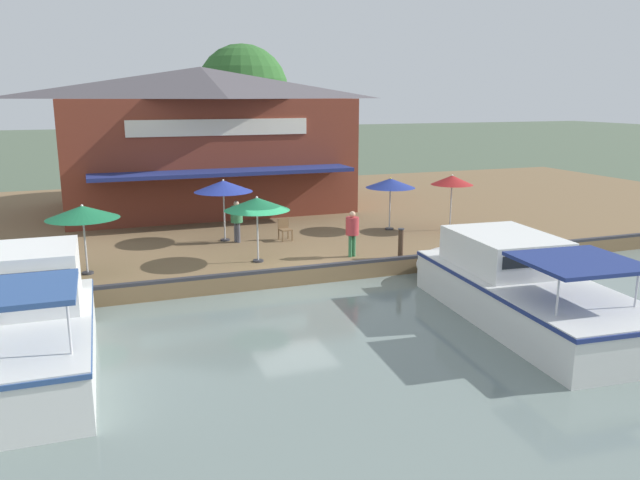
# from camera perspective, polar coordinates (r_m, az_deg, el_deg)

# --- Properties ---
(ground_plane) EXTENTS (220.00, 220.00, 0.00)m
(ground_plane) POSITION_cam_1_polar(r_m,az_deg,el_deg) (20.19, -2.55, -4.49)
(ground_plane) COLOR #4C5B47
(quay_deck) EXTENTS (22.00, 56.00, 0.60)m
(quay_deck) POSITION_cam_1_polar(r_m,az_deg,el_deg) (30.48, -8.87, 1.95)
(quay_deck) COLOR brown
(quay_deck) RESTS_ON ground
(quay_edge_fender) EXTENTS (0.20, 50.40, 0.10)m
(quay_edge_fender) POSITION_cam_1_polar(r_m,az_deg,el_deg) (20.10, -2.65, -2.64)
(quay_edge_fender) COLOR #2D2D33
(quay_edge_fender) RESTS_ON quay_deck
(waterfront_restaurant) EXTENTS (10.52, 13.79, 6.87)m
(waterfront_restaurant) POSITION_cam_1_polar(r_m,az_deg,el_deg) (31.91, -10.62, 9.23)
(waterfront_restaurant) COLOR brown
(waterfront_restaurant) RESTS_ON quay_deck
(patio_umbrella_by_entrance) EXTENTS (2.22, 2.22, 2.22)m
(patio_umbrella_by_entrance) POSITION_cam_1_polar(r_m,az_deg,el_deg) (20.59, -20.90, 2.39)
(patio_umbrella_by_entrance) COLOR #B7B7B7
(patio_umbrella_by_entrance) RESTS_ON quay_deck
(patio_umbrella_back_row) EXTENTS (2.05, 2.05, 2.20)m
(patio_umbrella_back_row) POSITION_cam_1_polar(r_m,az_deg,el_deg) (26.03, 6.46, 5.19)
(patio_umbrella_back_row) COLOR #B7B7B7
(patio_umbrella_back_row) RESTS_ON quay_deck
(patio_umbrella_far_corner) EXTENTS (1.74, 1.74, 2.33)m
(patio_umbrella_far_corner) POSITION_cam_1_polar(r_m,az_deg,el_deg) (26.39, 11.98, 5.36)
(patio_umbrella_far_corner) COLOR #B7B7B7
(patio_umbrella_far_corner) RESTS_ON quay_deck
(patio_umbrella_mid_patio_left) EXTENTS (2.19, 2.19, 2.24)m
(patio_umbrella_mid_patio_left) POSITION_cam_1_polar(r_m,az_deg,el_deg) (20.81, -5.79, 3.30)
(patio_umbrella_mid_patio_left) COLOR #B7B7B7
(patio_umbrella_mid_patio_left) RESTS_ON quay_deck
(patio_umbrella_mid_patio_right) EXTENTS (2.23, 2.23, 2.39)m
(patio_umbrella_mid_patio_right) POSITION_cam_1_polar(r_m,az_deg,el_deg) (24.07, -8.83, 4.89)
(patio_umbrella_mid_patio_right) COLOR #B7B7B7
(patio_umbrella_mid_patio_right) RESTS_ON quay_deck
(cafe_chair_far_corner_seat) EXTENTS (0.44, 0.44, 0.85)m
(cafe_chair_far_corner_seat) POSITION_cam_1_polar(r_m,az_deg,el_deg) (20.81, -22.61, -1.89)
(cafe_chair_far_corner_seat) COLOR brown
(cafe_chair_far_corner_seat) RESTS_ON quay_deck
(cafe_chair_facing_river) EXTENTS (0.49, 0.49, 0.85)m
(cafe_chair_facing_river) POSITION_cam_1_polar(r_m,az_deg,el_deg) (24.24, -3.26, 1.11)
(cafe_chair_facing_river) COLOR brown
(cafe_chair_facing_river) RESTS_ON quay_deck
(person_near_entrance) EXTENTS (0.45, 0.45, 1.61)m
(person_near_entrance) POSITION_cam_1_polar(r_m,az_deg,el_deg) (23.94, -7.63, 2.13)
(person_near_entrance) COLOR #4C4C56
(person_near_entrance) RESTS_ON quay_deck
(person_at_quay_edge) EXTENTS (0.46, 0.46, 1.61)m
(person_at_quay_edge) POSITION_cam_1_polar(r_m,az_deg,el_deg) (21.59, 2.97, 1.06)
(person_at_quay_edge) COLOR #337547
(person_at_quay_edge) RESTS_ON quay_deck
(motorboat_fourth_along) EXTENTS (7.26, 2.41, 2.65)m
(motorboat_fourth_along) POSITION_cam_1_polar(r_m,az_deg,el_deg) (15.67, -24.26, -7.05)
(motorboat_fourth_along) COLOR white
(motorboat_fourth_along) RESTS_ON river_water
(motorboat_mid_row) EXTENTS (9.27, 3.68, 2.20)m
(motorboat_mid_row) POSITION_cam_1_polar(r_m,az_deg,el_deg) (18.51, 16.99, -3.81)
(motorboat_mid_row) COLOR silver
(motorboat_mid_row) RESTS_ON river_water
(mooring_post) EXTENTS (0.22, 0.22, 1.03)m
(mooring_post) POSITION_cam_1_polar(r_m,az_deg,el_deg) (21.72, 7.39, -0.25)
(mooring_post) COLOR #473323
(mooring_post) RESTS_ON quay_deck
(tree_downstream_bank) EXTENTS (5.36, 5.10, 8.31)m
(tree_downstream_bank) POSITION_cam_1_polar(r_m,az_deg,el_deg) (35.78, -7.30, 13.14)
(tree_downstream_bank) COLOR brown
(tree_downstream_bank) RESTS_ON quay_deck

